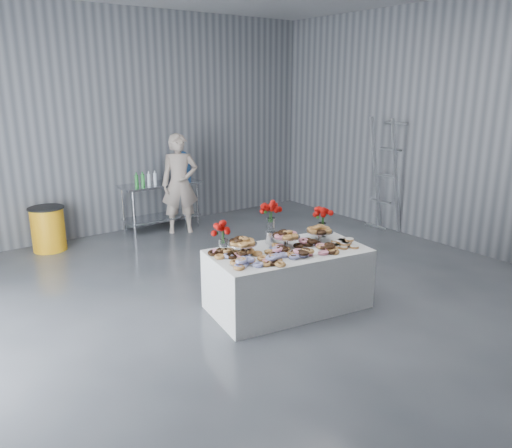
# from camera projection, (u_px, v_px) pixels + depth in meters

# --- Properties ---
(ground) EXTENTS (9.00, 9.00, 0.00)m
(ground) POSITION_uv_depth(u_px,v_px,m) (278.00, 312.00, 6.12)
(ground) COLOR #393B41
(ground) RESTS_ON ground
(room_walls) EXTENTS (8.04, 9.04, 4.02)m
(room_walls) POSITION_uv_depth(u_px,v_px,m) (257.00, 90.00, 5.30)
(room_walls) COLOR slate
(room_walls) RESTS_ON ground
(display_table) EXTENTS (2.04, 1.29, 0.75)m
(display_table) POSITION_uv_depth(u_px,v_px,m) (288.00, 279.00, 6.16)
(display_table) COLOR white
(display_table) RESTS_ON ground
(prep_table) EXTENTS (1.50, 0.60, 0.90)m
(prep_table) POSITION_uv_depth(u_px,v_px,m) (161.00, 198.00, 9.39)
(prep_table) COLOR silver
(prep_table) RESTS_ON ground
(donut_mounds) EXTENTS (1.91, 1.08, 0.09)m
(donut_mounds) POSITION_uv_depth(u_px,v_px,m) (291.00, 248.00, 6.00)
(donut_mounds) COLOR #BA7244
(donut_mounds) RESTS_ON display_table
(cake_stand_left) EXTENTS (0.36, 0.36, 0.17)m
(cake_stand_left) POSITION_uv_depth(u_px,v_px,m) (242.00, 242.00, 5.90)
(cake_stand_left) COLOR silver
(cake_stand_left) RESTS_ON display_table
(cake_stand_mid) EXTENTS (0.36, 0.36, 0.17)m
(cake_stand_mid) POSITION_uv_depth(u_px,v_px,m) (286.00, 235.00, 6.16)
(cake_stand_mid) COLOR silver
(cake_stand_mid) RESTS_ON display_table
(cake_stand_right) EXTENTS (0.36, 0.36, 0.17)m
(cake_stand_right) POSITION_uv_depth(u_px,v_px,m) (319.00, 230.00, 6.39)
(cake_stand_right) COLOR silver
(cake_stand_right) RESTS_ON display_table
(danish_pile) EXTENTS (0.48, 0.48, 0.11)m
(danish_pile) POSITION_uv_depth(u_px,v_px,m) (346.00, 241.00, 6.24)
(danish_pile) COLOR silver
(danish_pile) RESTS_ON display_table
(bouquet_left) EXTENTS (0.26, 0.26, 0.42)m
(bouquet_left) POSITION_uv_depth(u_px,v_px,m) (223.00, 230.00, 5.86)
(bouquet_left) COLOR white
(bouquet_left) RESTS_ON display_table
(bouquet_right) EXTENTS (0.26, 0.26, 0.42)m
(bouquet_right) POSITION_uv_depth(u_px,v_px,m) (323.00, 214.00, 6.54)
(bouquet_right) COLOR white
(bouquet_right) RESTS_ON display_table
(bouquet_center) EXTENTS (0.26, 0.26, 0.57)m
(bouquet_center) POSITION_uv_depth(u_px,v_px,m) (271.00, 214.00, 6.23)
(bouquet_center) COLOR silver
(bouquet_center) RESTS_ON display_table
(water_jug) EXTENTS (0.28, 0.28, 0.55)m
(water_jug) POSITION_uv_depth(u_px,v_px,m) (183.00, 167.00, 9.53)
(water_jug) COLOR #3F7ED6
(water_jug) RESTS_ON prep_table
(drink_bottles) EXTENTS (0.54, 0.08, 0.27)m
(drink_bottles) POSITION_uv_depth(u_px,v_px,m) (146.00, 179.00, 9.01)
(drink_bottles) COLOR #268C33
(drink_bottles) RESTS_ON prep_table
(person) EXTENTS (0.79, 0.68, 1.83)m
(person) POSITION_uv_depth(u_px,v_px,m) (180.00, 184.00, 9.16)
(person) COLOR #CC8C93
(person) RESTS_ON ground
(trash_barrel) EXTENTS (0.58, 0.58, 0.74)m
(trash_barrel) POSITION_uv_depth(u_px,v_px,m) (48.00, 229.00, 8.28)
(trash_barrel) COLOR #FFAA15
(trash_barrel) RESTS_ON ground
(stepladder) EXTENTS (0.66, 0.53, 2.14)m
(stepladder) POSITION_uv_depth(u_px,v_px,m) (385.00, 175.00, 9.15)
(stepladder) COLOR silver
(stepladder) RESTS_ON ground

